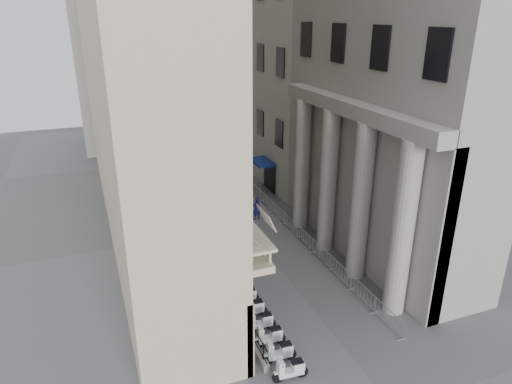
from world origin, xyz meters
TOP-DOWN VIEW (x-y plane):
  - far_building at (0.00, 48.00)m, footprint 22.00×10.00m
  - iron_fence at (-4.30, 18.00)m, footprint 0.30×28.00m
  - blue_awning at (4.15, 26.00)m, footprint 1.60×3.00m
  - flag at (-4.00, 5.00)m, footprint 1.00×1.40m
  - scooter_0 at (-3.45, 3.24)m, footprint 1.43×0.65m
  - scooter_1 at (-3.45, 4.49)m, footprint 1.43×0.65m
  - scooter_2 at (-3.45, 5.73)m, footprint 1.43×0.65m
  - scooter_3 at (-3.45, 6.98)m, footprint 1.43×0.65m
  - scooter_4 at (-3.45, 8.22)m, footprint 1.43×0.65m
  - scooter_5 at (-3.45, 9.47)m, footprint 1.43×0.65m
  - scooter_6 at (-3.45, 10.71)m, footprint 1.43×0.65m
  - scooter_7 at (-3.45, 11.96)m, footprint 1.43×0.65m
  - scooter_8 at (-3.45, 13.20)m, footprint 1.43×0.65m
  - scooter_9 at (-3.45, 14.45)m, footprint 1.43×0.65m
  - scooter_10 at (-3.45, 15.69)m, footprint 1.43×0.65m
  - scooter_11 at (-3.45, 16.94)m, footprint 1.43×0.65m
  - barrier_0 at (3.09, 4.85)m, footprint 0.60×2.40m
  - barrier_1 at (3.09, 7.35)m, footprint 0.60×2.40m
  - barrier_2 at (3.09, 9.85)m, footprint 0.60×2.40m
  - barrier_3 at (3.09, 12.35)m, footprint 0.60×2.40m
  - barrier_4 at (3.09, 14.85)m, footprint 0.60×2.40m
  - barrier_5 at (3.09, 17.35)m, footprint 0.60×2.40m
  - barrier_6 at (3.09, 19.85)m, footprint 0.60×2.40m
  - barrier_7 at (3.09, 22.35)m, footprint 0.60×2.40m
  - barrier_8 at (3.09, 24.85)m, footprint 0.60×2.40m
  - security_tent at (-2.96, 28.42)m, footprint 3.92×3.92m
  - street_lamp at (-3.81, 25.05)m, footprint 2.94×0.98m
  - info_kiosk at (-4.19, 19.78)m, footprint 0.46×0.93m
  - pedestrian_a at (1.40, 20.19)m, footprint 0.82×0.66m
  - pedestrian_b at (1.93, 28.78)m, footprint 1.01×0.86m
  - pedestrian_c at (0.79, 35.93)m, footprint 0.91×0.88m

SIDE VIEW (x-z plane):
  - iron_fence at x=-4.30m, z-range -0.70..0.70m
  - blue_awning at x=4.15m, z-range -1.50..1.50m
  - flag at x=-4.00m, z-range -4.10..4.10m
  - scooter_0 at x=-3.45m, z-range -0.75..0.75m
  - scooter_1 at x=-3.45m, z-range -0.75..0.75m
  - scooter_2 at x=-3.45m, z-range -0.75..0.75m
  - scooter_3 at x=-3.45m, z-range -0.75..0.75m
  - scooter_4 at x=-3.45m, z-range -0.75..0.75m
  - scooter_5 at x=-3.45m, z-range -0.75..0.75m
  - scooter_6 at x=-3.45m, z-range -0.75..0.75m
  - scooter_7 at x=-3.45m, z-range -0.75..0.75m
  - scooter_8 at x=-3.45m, z-range -0.75..0.75m
  - scooter_9 at x=-3.45m, z-range -0.75..0.75m
  - scooter_10 at x=-3.45m, z-range -0.75..0.75m
  - scooter_11 at x=-3.45m, z-range -0.75..0.75m
  - barrier_0 at x=3.09m, z-range -0.55..0.55m
  - barrier_1 at x=3.09m, z-range -0.55..0.55m
  - barrier_2 at x=3.09m, z-range -0.55..0.55m
  - barrier_3 at x=3.09m, z-range -0.55..0.55m
  - barrier_4 at x=3.09m, z-range -0.55..0.55m
  - barrier_5 at x=3.09m, z-range -0.55..0.55m
  - barrier_6 at x=3.09m, z-range -0.55..0.55m
  - barrier_7 at x=3.09m, z-range -0.55..0.55m
  - barrier_8 at x=3.09m, z-range -0.55..0.55m
  - pedestrian_c at x=0.79m, z-range 0.00..1.57m
  - pedestrian_b at x=1.93m, z-range 0.00..1.80m
  - info_kiosk at x=-4.19m, z-range 0.01..1.91m
  - pedestrian_a at x=1.40m, z-range 0.00..1.97m
  - security_tent at x=-2.96m, z-range 1.07..4.26m
  - street_lamp at x=-3.81m, z-range 0.96..10.21m
  - far_building at x=0.00m, z-range 0.00..30.00m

